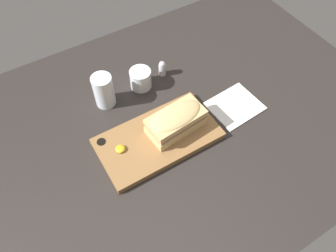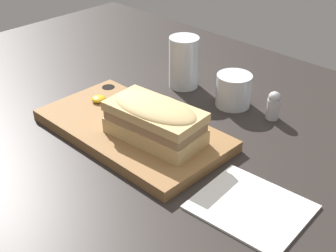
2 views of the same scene
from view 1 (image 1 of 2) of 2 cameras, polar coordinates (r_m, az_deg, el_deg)
name	(u,v)px [view 1 (image 1 of 2)]	position (r cm, az deg, el deg)	size (l,w,h in cm)	color
dining_table	(166,127)	(100.56, -0.34, -0.22)	(143.15, 96.57, 2.00)	#282321
serving_board	(158,138)	(95.88, -1.77, -2.16)	(35.14, 18.97, 2.06)	olive
sandwich	(176,120)	(93.72, 1.38, 1.02)	(17.47, 10.02, 7.04)	tan
mustard_dollop	(120,149)	(93.03, -8.30, -3.96)	(2.77, 2.77, 1.11)	gold
water_glass	(104,92)	(103.65, -11.08, 5.78)	(6.36, 6.36, 11.07)	silver
wine_glass	(141,79)	(108.23, -4.78, 8.12)	(7.04, 7.04, 6.59)	silver
napkin	(235,106)	(106.27, 11.53, 3.44)	(16.48, 14.40, 0.40)	white
salt_shaker	(162,68)	(111.82, -1.00, 10.05)	(2.48, 2.48, 5.67)	silver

